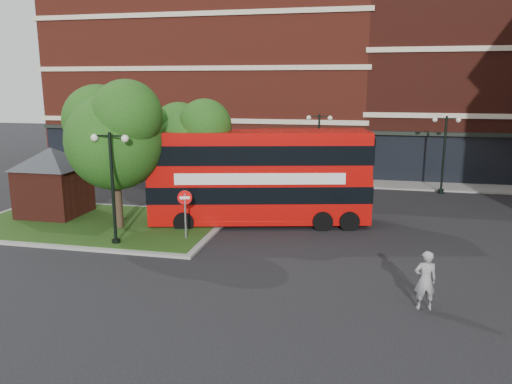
% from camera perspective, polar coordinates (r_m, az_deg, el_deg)
% --- Properties ---
extents(ground, '(120.00, 120.00, 0.00)m').
position_cam_1_polar(ground, '(20.85, -2.32, -7.34)').
color(ground, black).
rests_on(ground, ground).
extents(pavement_far, '(44.00, 3.00, 0.12)m').
position_cam_1_polar(pavement_far, '(36.50, 4.21, 1.32)').
color(pavement_far, slate).
rests_on(pavement_far, ground).
extents(terrace_far_left, '(26.00, 12.00, 14.00)m').
position_cam_1_polar(terrace_far_left, '(44.90, -4.63, 12.28)').
color(terrace_far_left, maroon).
rests_on(terrace_far_left, ground).
extents(terrace_far_right, '(18.00, 12.00, 16.00)m').
position_cam_1_polar(terrace_far_right, '(43.92, 24.76, 12.53)').
color(terrace_far_right, '#471911').
rests_on(terrace_far_right, ground).
extents(traffic_island, '(12.60, 7.60, 0.15)m').
position_cam_1_polar(traffic_island, '(26.47, -17.66, -3.48)').
color(traffic_island, gray).
rests_on(traffic_island, ground).
extents(kiosk, '(6.51, 6.51, 3.60)m').
position_cam_1_polar(kiosk, '(28.39, -22.22, 1.89)').
color(kiosk, '#471911').
rests_on(kiosk, traffic_island).
extents(tree_island_west, '(5.40, 4.71, 7.21)m').
position_cam_1_polar(tree_island_west, '(24.58, -16.01, 6.68)').
color(tree_island_west, '#2D2116').
rests_on(tree_island_west, ground).
extents(tree_island_east, '(4.46, 3.90, 6.29)m').
position_cam_1_polar(tree_island_east, '(25.68, -7.32, 6.04)').
color(tree_island_east, '#2D2116').
rests_on(tree_island_east, ground).
extents(lamp_island, '(1.72, 0.36, 5.00)m').
position_cam_1_polar(lamp_island, '(22.26, -16.09, 1.00)').
color(lamp_island, black).
rests_on(lamp_island, ground).
extents(lamp_far_left, '(1.72, 0.36, 5.00)m').
position_cam_1_polar(lamp_far_left, '(33.88, 7.16, 5.14)').
color(lamp_far_left, black).
rests_on(lamp_far_left, ground).
extents(lamp_far_right, '(1.72, 0.36, 5.00)m').
position_cam_1_polar(lamp_far_right, '(34.11, 20.70, 4.49)').
color(lamp_far_right, black).
rests_on(lamp_far_right, ground).
extents(bus, '(11.14, 4.90, 4.15)m').
position_cam_1_polar(bus, '(24.88, 0.40, 2.40)').
color(bus, '#A90906').
rests_on(bus, ground).
extents(woman, '(0.78, 0.58, 1.93)m').
position_cam_1_polar(woman, '(16.75, 18.79, -9.53)').
color(woman, gray).
rests_on(woman, ground).
extents(car_silver, '(4.43, 2.18, 1.45)m').
position_cam_1_polar(car_silver, '(35.57, 0.55, 2.16)').
color(car_silver, '#A3A6AA').
rests_on(car_silver, ground).
extents(car_white, '(3.82, 1.41, 1.25)m').
position_cam_1_polar(car_white, '(35.62, 8.89, 1.85)').
color(car_white, white).
rests_on(car_white, ground).
extents(no_entry_sign, '(0.63, 0.25, 2.35)m').
position_cam_1_polar(no_entry_sign, '(22.53, -8.12, -1.50)').
color(no_entry_sign, slate).
rests_on(no_entry_sign, ground).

